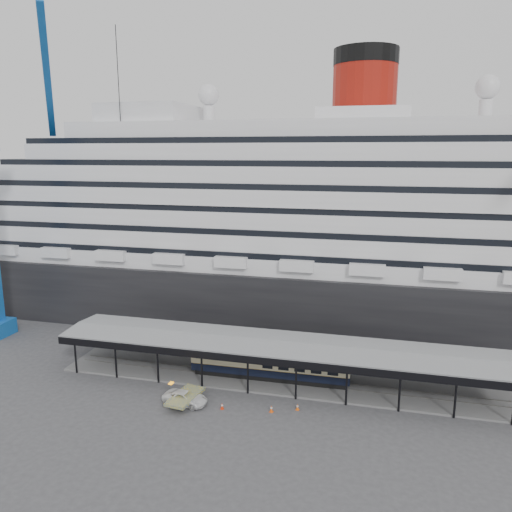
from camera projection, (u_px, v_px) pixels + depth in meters
The scene contains 8 objects.
ground at pixel (270, 400), 57.95m from camera, with size 200.00×200.00×0.00m, color #3D3D40.
cruise_ship at pixel (312, 211), 84.54m from camera, with size 130.00×30.00×43.90m.
platform_canopy at pixel (279, 363), 62.21m from camera, with size 56.00×9.18×5.30m.
port_truck at pixel (185, 398), 56.87m from camera, with size 2.38×5.17×1.44m, color silver.
pullman_carriage at pixel (270, 362), 62.47m from camera, with size 20.01×2.89×19.61m.
traffic_cone_left at pixel (222, 406), 55.77m from camera, with size 0.47×0.47×0.74m.
traffic_cone_mid at pixel (297, 407), 55.58m from camera, with size 0.45×0.45×0.72m.
traffic_cone_right at pixel (271, 409), 55.12m from camera, with size 0.50×0.50×0.79m.
Camera 1 is at (11.40, -52.06, 28.29)m, focal length 35.00 mm.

